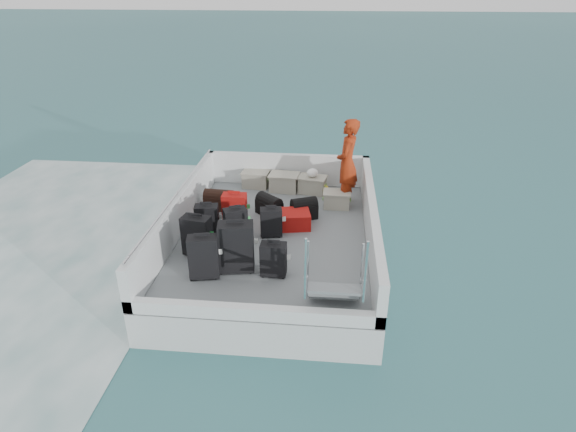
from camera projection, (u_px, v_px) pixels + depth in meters
The scene contains 24 objects.
ground at pixel (274, 263), 9.03m from camera, with size 160.00×160.00×0.00m, color #184C55.
wake_foam at pixel (32, 251), 9.44m from camera, with size 10.00×10.00×0.00m, color white.
ferry_hull at pixel (274, 249), 8.89m from camera, with size 3.60×5.00×0.60m, color silver.
deck at pixel (274, 235), 8.76m from camera, with size 3.30×4.70×0.02m, color slate.
deck_fittings at pixel (291, 225), 8.27m from camera, with size 3.60×5.00×0.90m.
suitcase_0 at pixel (204, 257), 7.35m from camera, with size 0.45×0.26×0.70m, color black.
suitcase_1 at pixel (197, 236), 7.97m from camera, with size 0.46×0.27×0.69m, color black.
suitcase_2 at pixel (207, 221), 8.59m from camera, with size 0.41×0.25×0.59m, color black.
suitcase_3 at pixel (236, 247), 7.50m from camera, with size 0.54×0.32×0.82m, color black.
suitcase_4 at pixel (236, 224), 8.46m from camera, with size 0.40×0.24×0.59m, color black.
suitcase_5 at pixel (235, 210), 8.98m from camera, with size 0.44×0.26×0.61m, color #B4160D.
suitcase_6 at pixel (273, 260), 7.43m from camera, with size 0.40×0.24×0.55m, color black.
suitcase_7 at pixel (271, 223), 8.58m from camera, with size 0.38×0.22×0.54m, color black.
suitcase_8 at pixel (289, 219), 8.96m from camera, with size 0.50×0.76×0.30m, color #B4160D.
duffel_0 at pixel (219, 202), 9.65m from camera, with size 0.58×0.30×0.32m, color black, non-canonical shape.
duffel_1 at pixel (269, 207), 9.42m from camera, with size 0.52×0.30×0.32m, color black, non-canonical shape.
duffel_2 at pixel (304, 210), 9.29m from camera, with size 0.49×0.30×0.32m, color black, non-canonical shape.
crate_0 at pixel (256, 180), 10.69m from camera, with size 0.55×0.38×0.33m, color #A8A592.
crate_1 at pixel (284, 183), 10.49m from camera, with size 0.59×0.41×0.36m, color #A8A592.
crate_2 at pixel (312, 185), 10.40m from camera, with size 0.55×0.38×0.33m, color #A8A592.
crate_3 at pixel (337, 200), 9.73m from camera, with size 0.51×0.35×0.31m, color #A8A592.
yellow_bag at pixel (322, 189), 10.35m from camera, with size 0.28×0.26×0.22m, color yellow.
white_bag at pixel (312, 174), 10.29m from camera, with size 0.24×0.24×0.18m, color white.
passenger at pixel (347, 163), 9.56m from camera, with size 0.66×0.42×1.78m, color red.
Camera 1 is at (1.00, -7.64, 4.79)m, focal length 30.00 mm.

